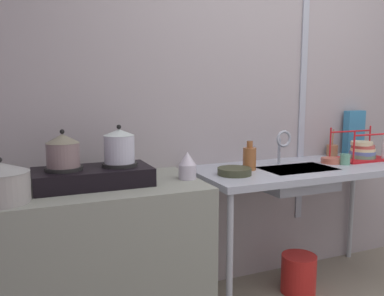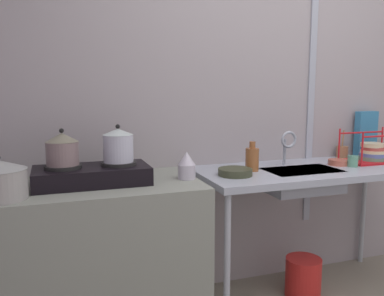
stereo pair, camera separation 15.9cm
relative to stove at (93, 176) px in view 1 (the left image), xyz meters
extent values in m
cube|color=#9E979B|center=(1.26, 0.37, 0.39)|extent=(4.54, 0.10, 2.60)
cube|color=#A2AABA|center=(1.58, 0.31, 0.52)|extent=(0.05, 0.01, 2.08)
cube|color=gray|center=(0.00, 0.00, -0.48)|extent=(1.16, 0.63, 0.86)
cube|color=#A2AABA|center=(1.37, 0.00, -0.07)|extent=(1.49, 0.63, 0.04)
cylinder|color=#A4AAB8|center=(0.67, -0.28, -0.50)|extent=(0.04, 0.04, 0.82)
cylinder|color=#A3ABBA|center=(0.67, 0.28, -0.50)|extent=(0.04, 0.04, 0.82)
cylinder|color=#A2ABB3|center=(2.08, 0.28, -0.50)|extent=(0.04, 0.04, 0.82)
cube|color=black|center=(0.00, 0.00, 0.00)|extent=(0.60, 0.30, 0.09)
cylinder|color=black|center=(-0.14, 0.00, 0.05)|extent=(0.19, 0.19, 0.02)
cylinder|color=black|center=(0.14, 0.00, 0.05)|extent=(0.19, 0.19, 0.02)
cylinder|color=slate|center=(-0.14, 0.00, 0.12)|extent=(0.16, 0.16, 0.12)
cone|color=slate|center=(-0.14, 0.00, 0.21)|extent=(0.17, 0.17, 0.04)
sphere|color=black|center=(-0.14, 0.00, 0.24)|extent=(0.02, 0.02, 0.02)
cylinder|color=silver|center=(0.14, 0.00, 0.13)|extent=(0.16, 0.16, 0.15)
cone|color=silver|center=(0.14, 0.00, 0.22)|extent=(0.16, 0.16, 0.03)
sphere|color=black|center=(0.14, 0.00, 0.25)|extent=(0.02, 0.02, 0.02)
cylinder|color=#979492|center=(-0.43, -0.17, 0.02)|extent=(0.24, 0.24, 0.14)
cone|color=#999D9B|center=(-0.43, -0.17, 0.11)|extent=(0.25, 0.25, 0.04)
cylinder|color=silver|center=(0.52, -0.05, -0.01)|extent=(0.10, 0.10, 0.08)
cone|color=silver|center=(0.52, -0.05, 0.07)|extent=(0.09, 0.09, 0.07)
cube|color=#A2AABA|center=(1.28, -0.04, -0.12)|extent=(0.47, 0.29, 0.14)
cylinder|color=#A2AABA|center=(1.26, 0.13, 0.04)|extent=(0.02, 0.02, 0.18)
torus|color=#A2AABA|center=(1.26, 0.08, 0.13)|extent=(0.11, 0.02, 0.11)
cylinder|color=#363A26|center=(0.81, -0.05, -0.03)|extent=(0.20, 0.20, 0.04)
cylinder|color=red|center=(1.71, -0.07, 0.06)|extent=(0.01, 0.01, 0.23)
cylinder|color=red|center=(1.71, 0.15, 0.06)|extent=(0.01, 0.01, 0.23)
cylinder|color=red|center=(2.09, 0.15, 0.06)|extent=(0.01, 0.01, 0.23)
cylinder|color=red|center=(1.90, -0.07, 0.14)|extent=(0.38, 0.01, 0.01)
cylinder|color=red|center=(1.90, 0.15, 0.14)|extent=(0.38, 0.01, 0.01)
cube|color=red|center=(1.90, 0.04, -0.05)|extent=(0.40, 0.24, 0.01)
cylinder|color=slate|center=(1.91, 0.04, -0.03)|extent=(0.19, 0.19, 0.03)
cylinder|color=#536DAF|center=(1.91, 0.04, 0.00)|extent=(0.18, 0.18, 0.03)
cylinder|color=beige|center=(1.91, 0.04, 0.02)|extent=(0.17, 0.17, 0.03)
cylinder|color=#BC4E45|center=(1.91, 0.04, 0.04)|extent=(0.16, 0.16, 0.03)
cylinder|color=beige|center=(1.90, 0.04, 0.07)|extent=(0.15, 0.15, 0.03)
cylinder|color=#5B967A|center=(1.65, -0.06, -0.02)|extent=(0.07, 0.07, 0.07)
cylinder|color=#B85D4A|center=(1.60, 0.02, -0.03)|extent=(0.13, 0.13, 0.04)
cylinder|color=brown|center=(0.97, 0.04, 0.02)|extent=(0.08, 0.08, 0.14)
cylinder|color=brown|center=(0.97, 0.04, 0.11)|extent=(0.04, 0.04, 0.04)
cube|color=teal|center=(2.05, 0.27, 0.12)|extent=(0.18, 0.07, 0.34)
cylinder|color=#9B6B48|center=(1.83, 0.25, -0.01)|extent=(0.08, 0.08, 0.08)
cylinder|color=olive|center=(1.83, 0.25, 0.06)|extent=(0.05, 0.05, 0.17)
cylinder|color=red|center=(1.33, -0.03, -0.78)|extent=(0.23, 0.23, 0.26)
camera|label=1|loc=(-0.34, -2.10, 0.45)|focal=37.81mm
camera|label=2|loc=(-0.19, -2.16, 0.45)|focal=37.81mm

